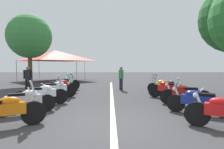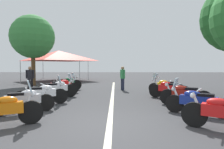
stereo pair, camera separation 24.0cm
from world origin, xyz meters
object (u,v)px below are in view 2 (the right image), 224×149
Objects in this scene: motorcycle_left_row_3 at (57,89)px; motorcycle_left_row_1 at (24,100)px; motorcycle_right_row_1 at (197,101)px; event_tent at (59,56)px; bystander_2 at (123,76)px; roadside_tree_1 at (33,37)px; bystander_1 at (30,77)px; motorcycle_left_row_5 at (67,83)px; motorcycle_right_row_2 at (185,94)px; motorcycle_left_row_0 at (1,110)px; motorcycle_right_row_4 at (166,86)px; motorcycle_left_row_4 at (61,86)px; motorcycle_right_row_3 at (169,89)px; motorcycle_left_row_2 at (42,94)px.

motorcycle_left_row_1 is at bearing -122.60° from motorcycle_left_row_3.
event_tent is at bearing -26.56° from motorcycle_right_row_1.
motorcycle_left_row_3 is 1.22× the size of bystander_2.
motorcycle_left_row_3 is 7.78m from roadside_tree_1.
motorcycle_right_row_1 reaches higher than motorcycle_left_row_1.
roadside_tree_1 is at bearing 79.66° from motorcycle_left_row_1.
motorcycle_left_row_3 is 1.21× the size of bystander_1.
motorcycle_right_row_1 is at bearing -77.79° from motorcycle_left_row_5.
motorcycle_right_row_2 is at bearing 90.61° from bystander_2.
motorcycle_left_row_0 is 1.08× the size of motorcycle_right_row_4.
event_tent reaches higher than motorcycle_right_row_4.
motorcycle_right_row_3 is at bearing -40.69° from motorcycle_left_row_4.
motorcycle_left_row_3 is at bearing 54.50° from motorcycle_left_row_1.
motorcycle_left_row_3 reaches higher than motorcycle_left_row_2.
motorcycle_right_row_1 is (-0.10, -5.76, 0.01)m from motorcycle_left_row_1.
motorcycle_right_row_1 is 1.45m from motorcycle_right_row_2.
event_tent reaches higher than motorcycle_right_row_1.
bystander_2 reaches higher than motorcycle_left_row_2.
motorcycle_right_row_1 is at bearing 118.73° from motorcycle_right_row_4.
motorcycle_left_row_2 is at bearing 43.65° from motorcycle_right_row_3.
roadside_tree_1 is at bearing -4.77° from motorcycle_right_row_3.
event_tent is (9.46, 8.89, 2.19)m from motorcycle_right_row_4.
motorcycle_right_row_4 is 1.18× the size of bystander_2.
motorcycle_right_row_4 is (-0.07, -5.92, -0.01)m from motorcycle_left_row_4.
bystander_1 is at bearing 25.69° from motorcycle_right_row_4.
bystander_1 is at bearing 165.86° from motorcycle_left_row_5.
bystander_1 is (6.55, 2.18, 0.44)m from motorcycle_left_row_0.
motorcycle_left_row_4 reaches higher than motorcycle_right_row_2.
roadside_tree_1 reaches higher than motorcycle_right_row_2.
motorcycle_left_row_5 is 0.96× the size of motorcycle_right_row_1.
motorcycle_left_row_4 is 1.05× the size of motorcycle_right_row_3.
motorcycle_right_row_4 is (4.47, -0.17, -0.00)m from motorcycle_right_row_1.
motorcycle_left_row_5 is 1.15× the size of bystander_1.
motorcycle_left_row_3 is 1.03× the size of motorcycle_right_row_4.
motorcycle_left_row_5 is 0.97× the size of motorcycle_right_row_4.
motorcycle_left_row_1 is 1.41m from motorcycle_left_row_2.
motorcycle_right_row_2 is 5.28m from bystander_2.
motorcycle_right_row_3 reaches higher than motorcycle_right_row_1.
motorcycle_left_row_2 reaches higher than motorcycle_left_row_5.
bystander_2 is at bearing 37.77° from motorcycle_left_row_0.
bystander_2 is at bearing 13.03° from motorcycle_left_row_3.
motorcycle_left_row_1 is 14.31m from event_tent.
bystander_1 reaches higher than bystander_2.
roadside_tree_1 is (3.81, 1.46, 2.99)m from bystander_1.
motorcycle_left_row_5 is 0.93× the size of motorcycle_right_row_2.
roadside_tree_1 is at bearing -12.72° from motorcycle_right_row_1.
motorcycle_left_row_3 reaches higher than motorcycle_right_row_4.
bystander_2 reaches higher than motorcycle_right_row_3.
motorcycle_right_row_3 reaches higher than motorcycle_right_row_2.
motorcycle_right_row_3 reaches higher than motorcycle_left_row_4.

